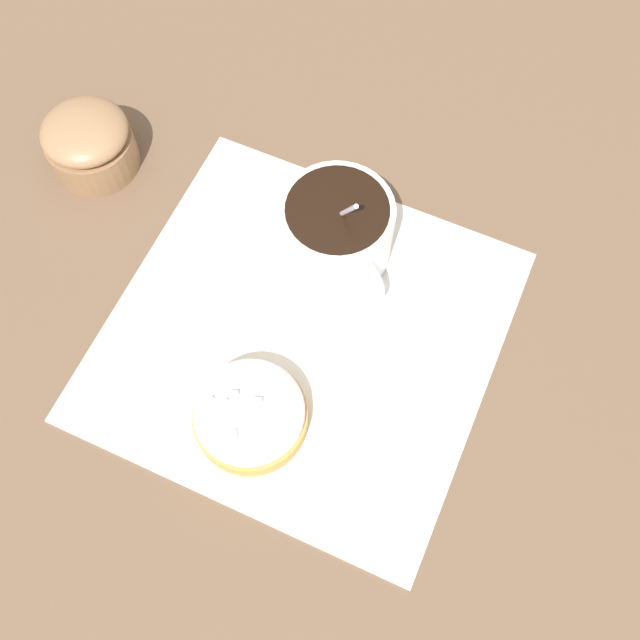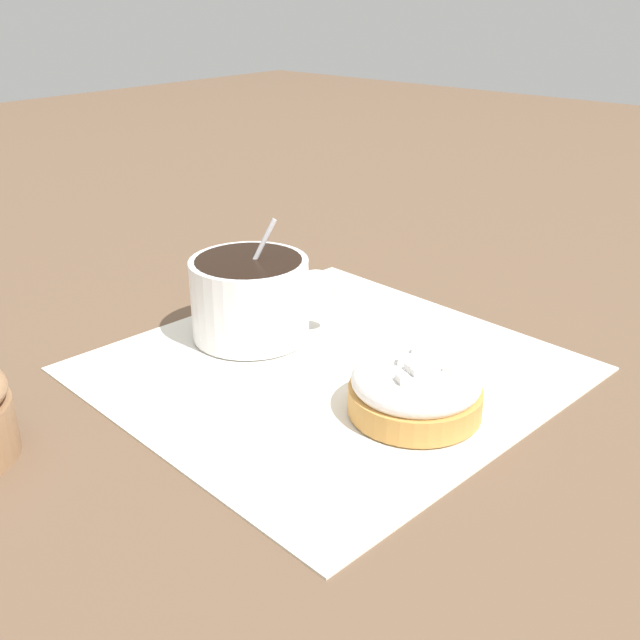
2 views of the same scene
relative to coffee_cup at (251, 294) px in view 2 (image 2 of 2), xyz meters
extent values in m
plane|color=brown|center=(-0.09, 0.00, -0.04)|extent=(3.00, 3.00, 0.00)
cube|color=white|center=(-0.09, 0.00, -0.04)|extent=(0.33, 0.34, 0.00)
cylinder|color=white|center=(0.00, 0.00, 0.00)|extent=(0.10, 0.10, 0.07)
cylinder|color=black|center=(0.00, 0.00, 0.02)|extent=(0.09, 0.09, 0.01)
torus|color=white|center=(-0.03, -0.04, 0.00)|extent=(0.03, 0.04, 0.04)
ellipsoid|color=silver|center=(-0.02, -0.02, -0.03)|extent=(0.03, 0.03, 0.01)
cylinder|color=silver|center=(0.00, 0.00, 0.02)|extent=(0.03, 0.04, 0.09)
cylinder|color=#D19347|center=(-0.17, 0.01, -0.03)|extent=(0.09, 0.09, 0.02)
ellipsoid|color=white|center=(-0.17, 0.01, -0.01)|extent=(0.09, 0.09, 0.03)
cube|color=white|center=(-0.16, 0.01, 0.01)|extent=(0.00, 0.01, 0.00)
cube|color=white|center=(-0.17, 0.03, 0.01)|extent=(0.01, 0.01, 0.00)
cube|color=white|center=(-0.19, 0.01, 0.00)|extent=(0.01, 0.01, 0.00)
cube|color=white|center=(-0.18, 0.03, 0.01)|extent=(0.01, 0.01, 0.00)
cube|color=white|center=(-0.18, 0.04, 0.00)|extent=(0.01, 0.01, 0.00)
cube|color=white|center=(-0.18, 0.03, 0.01)|extent=(0.01, 0.01, 0.00)
camera|label=1|loc=(-0.31, -0.10, 0.54)|focal=42.00mm
camera|label=2|loc=(-0.41, 0.39, 0.23)|focal=42.00mm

